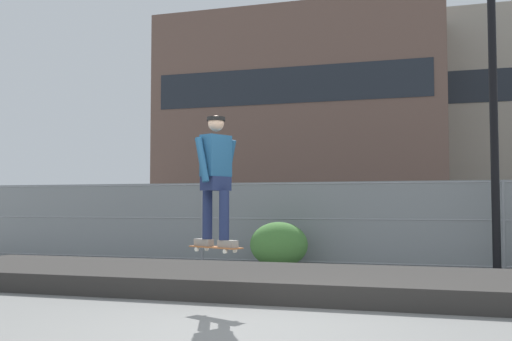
% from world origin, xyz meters
% --- Properties ---
extents(ground_plane, '(120.00, 120.00, 0.00)m').
position_xyz_m(ground_plane, '(0.00, 0.00, 0.00)').
color(ground_plane, slate).
extents(gravel_berm, '(13.02, 2.85, 0.30)m').
position_xyz_m(gravel_berm, '(0.00, 2.99, 0.15)').
color(gravel_berm, '#33302D').
rests_on(gravel_berm, ground_plane).
extents(skateboard, '(0.81, 0.52, 0.07)m').
position_xyz_m(skateboard, '(-0.71, 1.12, 0.79)').
color(skateboard, '#9E5B33').
extents(skater, '(0.70, 0.62, 1.70)m').
position_xyz_m(skater, '(-0.71, 1.12, 1.76)').
color(skater, gray).
rests_on(skater, skateboard).
extents(chain_fence, '(20.02, 0.06, 1.85)m').
position_xyz_m(chain_fence, '(0.00, 7.18, 0.93)').
color(chain_fence, gray).
rests_on(chain_fence, ground_plane).
extents(street_lamp, '(0.44, 0.44, 7.51)m').
position_xyz_m(street_lamp, '(3.13, 6.50, 4.61)').
color(street_lamp, black).
rests_on(street_lamp, ground_plane).
extents(parked_car_near, '(4.46, 2.07, 1.66)m').
position_xyz_m(parked_car_near, '(-3.18, 9.63, 0.84)').
color(parked_car_near, '#474C54').
rests_on(parked_car_near, ground_plane).
extents(parked_car_mid, '(4.50, 2.15, 1.66)m').
position_xyz_m(parked_car_mid, '(2.87, 9.75, 0.84)').
color(parked_car_mid, '#566B4C').
rests_on(parked_car_mid, ground_plane).
extents(library_building, '(20.65, 13.27, 15.24)m').
position_xyz_m(library_building, '(-7.59, 39.97, 7.62)').
color(library_building, brown).
rests_on(library_building, ground_plane).
extents(shrub_left, '(1.25, 1.02, 0.97)m').
position_xyz_m(shrub_left, '(-1.24, 6.36, 0.48)').
color(shrub_left, '#477F38').
rests_on(shrub_left, ground_plane).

